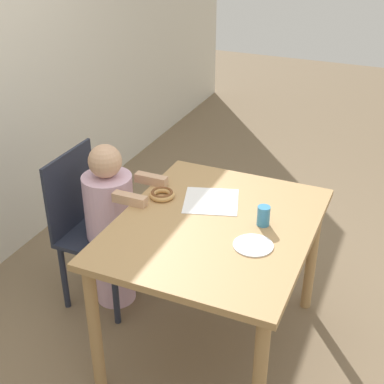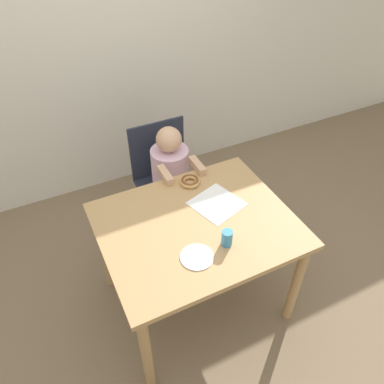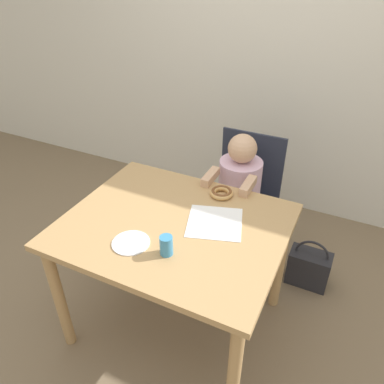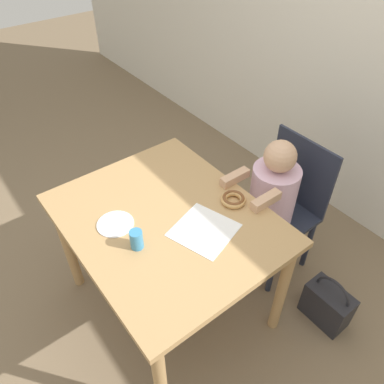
{
  "view_description": "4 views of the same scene",
  "coord_description": "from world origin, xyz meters",
  "px_view_note": "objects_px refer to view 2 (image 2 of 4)",
  "views": [
    {
      "loc": [
        -2.03,
        -0.76,
        2.13
      ],
      "look_at": [
        0.04,
        0.14,
        0.89
      ],
      "focal_mm": 50.0,
      "sensor_mm": 36.0,
      "label": 1
    },
    {
      "loc": [
        -0.69,
        -1.35,
        2.34
      ],
      "look_at": [
        0.04,
        0.14,
        0.89
      ],
      "focal_mm": 35.0,
      "sensor_mm": 36.0,
      "label": 2
    },
    {
      "loc": [
        0.74,
        -1.31,
        1.95
      ],
      "look_at": [
        0.04,
        0.14,
        0.89
      ],
      "focal_mm": 35.0,
      "sensor_mm": 36.0,
      "label": 3
    },
    {
      "loc": [
        1.12,
        -0.7,
        2.1
      ],
      "look_at": [
        0.04,
        0.14,
        0.89
      ],
      "focal_mm": 35.0,
      "sensor_mm": 36.0,
      "label": 4
    }
  ],
  "objects_px": {
    "chair": "(165,179)",
    "cup": "(227,238)",
    "child_figure": "(171,186)",
    "handbag": "(228,200)",
    "donut": "(190,181)"
  },
  "relations": [
    {
      "from": "cup",
      "to": "chair",
      "type": "bearing_deg",
      "value": 87.49
    },
    {
      "from": "chair",
      "to": "handbag",
      "type": "xyz_separation_m",
      "value": [
        0.53,
        -0.12,
        -0.34
      ]
    },
    {
      "from": "chair",
      "to": "cup",
      "type": "relative_size",
      "value": 9.37
    },
    {
      "from": "cup",
      "to": "handbag",
      "type": "bearing_deg",
      "value": 57.09
    },
    {
      "from": "handbag",
      "to": "donut",
      "type": "bearing_deg",
      "value": -147.86
    },
    {
      "from": "child_figure",
      "to": "cup",
      "type": "relative_size",
      "value": 10.28
    },
    {
      "from": "chair",
      "to": "child_figure",
      "type": "distance_m",
      "value": 0.12
    },
    {
      "from": "child_figure",
      "to": "chair",
      "type": "bearing_deg",
      "value": 90.0
    },
    {
      "from": "chair",
      "to": "handbag",
      "type": "distance_m",
      "value": 0.64
    },
    {
      "from": "chair",
      "to": "donut",
      "type": "bearing_deg",
      "value": -89.82
    },
    {
      "from": "child_figure",
      "to": "handbag",
      "type": "height_order",
      "value": "child_figure"
    },
    {
      "from": "chair",
      "to": "donut",
      "type": "relative_size",
      "value": 7.02
    },
    {
      "from": "chair",
      "to": "cup",
      "type": "height_order",
      "value": "chair"
    },
    {
      "from": "child_figure",
      "to": "donut",
      "type": "relative_size",
      "value": 7.7
    },
    {
      "from": "child_figure",
      "to": "cup",
      "type": "distance_m",
      "value": 0.94
    }
  ]
}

